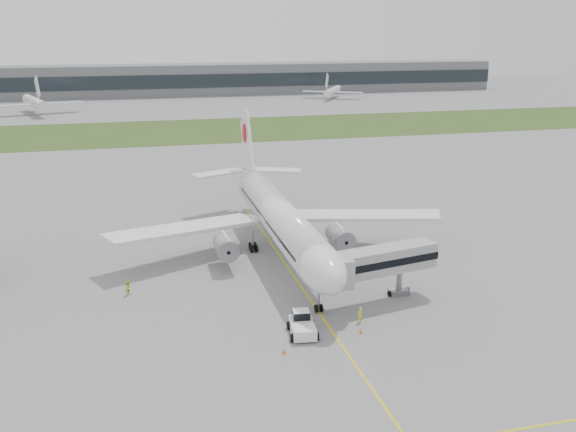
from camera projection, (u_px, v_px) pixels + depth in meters
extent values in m
plane|color=gray|center=(287.00, 266.00, 86.39)|extent=(600.00, 600.00, 0.00)
cube|color=#2E451A|center=(193.00, 131.00, 197.96)|extent=(600.00, 50.00, 0.02)
cube|color=slate|center=(167.00, 80.00, 298.25)|extent=(320.00, 22.00, 14.00)
cube|color=#1F262D|center=(169.00, 82.00, 288.02)|extent=(320.00, 0.60, 6.00)
cylinder|color=white|center=(280.00, 218.00, 88.51)|extent=(5.00, 38.00, 5.00)
ellipsoid|color=white|center=(321.00, 267.00, 70.38)|extent=(5.00, 11.00, 5.00)
cube|color=black|center=(323.00, 263.00, 69.20)|extent=(3.20, 1.54, 1.14)
cone|color=white|center=(250.00, 177.00, 108.74)|extent=(5.00, 10.53, 6.16)
cube|color=white|center=(184.00, 229.00, 87.68)|extent=(22.13, 13.52, 1.70)
cube|color=white|center=(363.00, 216.00, 93.75)|extent=(22.13, 13.52, 1.70)
cylinder|color=gray|center=(225.00, 246.00, 85.06)|extent=(2.70, 5.20, 2.70)
cylinder|color=gray|center=(340.00, 237.00, 88.80)|extent=(2.70, 5.20, 2.70)
cube|color=white|center=(247.00, 146.00, 108.69)|extent=(0.45, 10.90, 12.76)
cylinder|color=#AD0915|center=(246.00, 133.00, 109.05)|extent=(0.60, 3.20, 3.20)
cube|color=white|center=(218.00, 173.00, 109.78)|extent=(9.54, 6.34, 0.35)
cube|color=white|center=(275.00, 170.00, 112.12)|extent=(9.54, 6.34, 0.35)
cylinder|color=gray|center=(319.00, 299.00, 72.00)|extent=(0.24, 0.24, 3.10)
cylinder|color=black|center=(253.00, 247.00, 91.99)|extent=(1.40, 1.10, 1.10)
cylinder|color=black|center=(296.00, 244.00, 93.49)|extent=(1.40, 1.10, 1.10)
cube|color=white|center=(303.00, 328.00, 66.91)|extent=(2.89, 4.57, 1.15)
cube|color=white|center=(301.00, 315.00, 67.73)|extent=(1.90, 1.73, 0.96)
cube|color=black|center=(301.00, 314.00, 67.72)|extent=(1.95, 1.78, 0.82)
cylinder|color=black|center=(289.00, 325.00, 68.22)|extent=(0.44, 0.90, 0.86)
cylinder|color=black|center=(313.00, 324.00, 68.53)|extent=(0.44, 0.90, 0.86)
cylinder|color=black|center=(292.00, 338.00, 65.48)|extent=(0.44, 0.90, 0.86)
cylinder|color=black|center=(317.00, 336.00, 65.79)|extent=(0.44, 0.90, 0.86)
cube|color=gray|center=(382.00, 260.00, 74.06)|extent=(13.88, 5.62, 2.91)
cube|color=black|center=(382.00, 260.00, 74.06)|extent=(14.09, 5.76, 0.87)
cube|color=gray|center=(339.00, 272.00, 70.59)|extent=(2.52, 3.30, 3.30)
cylinder|color=gray|center=(399.00, 280.00, 76.61)|extent=(0.68, 0.68, 3.68)
cube|color=gray|center=(399.00, 292.00, 77.04)|extent=(2.56, 1.80, 0.68)
cylinder|color=black|center=(390.00, 294.00, 76.51)|extent=(0.42, 0.72, 0.68)
cylinder|color=black|center=(407.00, 290.00, 77.57)|extent=(0.42, 0.72, 0.68)
cone|color=orange|center=(284.00, 351.00, 63.12)|extent=(0.40, 0.40, 0.55)
cone|color=orange|center=(361.00, 331.00, 67.26)|extent=(0.39, 0.39, 0.53)
imported|color=yellow|center=(360.00, 315.00, 69.65)|extent=(0.79, 0.77, 1.83)
imported|color=yellow|center=(129.00, 288.00, 76.72)|extent=(1.14, 1.11, 1.85)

